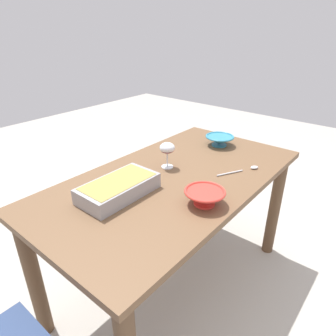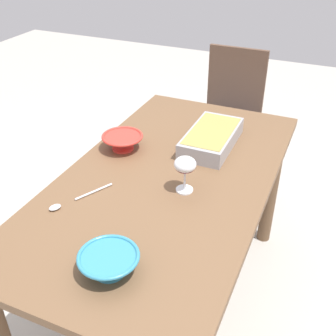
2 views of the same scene
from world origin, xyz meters
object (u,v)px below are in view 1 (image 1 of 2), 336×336
(wine_glass, at_px, (167,149))
(small_bowl, at_px, (205,196))
(mixing_bowl, at_px, (220,140))
(dining_table, at_px, (174,197))
(serving_spoon, at_px, (246,169))
(casserole_dish, at_px, (119,187))

(wine_glass, relative_size, small_bowl, 0.80)
(wine_glass, bearing_deg, mixing_bowl, -6.19)
(dining_table, bearing_deg, serving_spoon, -40.47)
(dining_table, height_order, mixing_bowl, mixing_bowl)
(mixing_bowl, bearing_deg, small_bowl, -154.38)
(serving_spoon, bearing_deg, mixing_bowl, 52.86)
(casserole_dish, height_order, small_bowl, casserole_dish)
(dining_table, xyz_separation_m, serving_spoon, (0.30, -0.25, 0.13))
(wine_glass, distance_m, casserole_dish, 0.37)
(small_bowl, bearing_deg, serving_spoon, 1.46)
(mixing_bowl, distance_m, small_bowl, 0.72)
(dining_table, relative_size, mixing_bowl, 8.12)
(wine_glass, height_order, small_bowl, wine_glass)
(casserole_dish, distance_m, mixing_bowl, 0.83)
(wine_glass, height_order, mixing_bowl, wine_glass)
(casserole_dish, relative_size, serving_spoon, 1.54)
(small_bowl, height_order, serving_spoon, small_bowl)
(wine_glass, distance_m, small_bowl, 0.41)
(wine_glass, distance_m, mixing_bowl, 0.47)
(casserole_dish, bearing_deg, serving_spoon, -28.77)
(small_bowl, bearing_deg, dining_table, 64.80)
(wine_glass, bearing_deg, small_bowl, -116.85)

